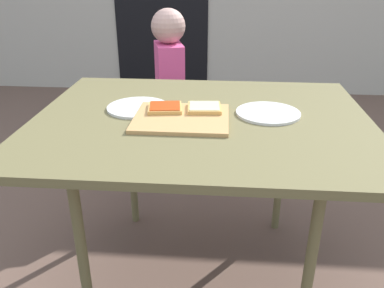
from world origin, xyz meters
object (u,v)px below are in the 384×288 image
at_px(pizza_slice_far_right, 204,108).
at_px(plate_white_right, 268,113).
at_px(dining_table, 201,129).
at_px(child_left, 170,84).
at_px(cutting_board, 181,118).
at_px(plate_white_left, 138,107).
at_px(pizza_slice_far_left, 165,108).

relative_size(pizza_slice_far_right, plate_white_right, 0.55).
bearing_deg(dining_table, child_left, 105.28).
distance_m(dining_table, pizza_slice_far_right, 0.08).
distance_m(pizza_slice_far_right, child_left, 0.87).
relative_size(cutting_board, plate_white_left, 1.41).
xyz_separation_m(pizza_slice_far_right, pizza_slice_far_left, (-0.14, -0.01, 0.00)).
bearing_deg(pizza_slice_far_right, plate_white_right, 2.41).
xyz_separation_m(pizza_slice_far_right, plate_white_right, (0.23, 0.01, -0.02)).
height_order(dining_table, plate_white_right, plate_white_right).
relative_size(dining_table, pizza_slice_far_right, 9.37).
bearing_deg(cutting_board, pizza_slice_far_right, 43.50).
relative_size(pizza_slice_far_left, plate_white_right, 0.57).
height_order(dining_table, child_left, child_left).
bearing_deg(child_left, pizza_slice_far_right, -73.56).
bearing_deg(pizza_slice_far_left, plate_white_left, 159.94).
bearing_deg(pizza_slice_far_left, dining_table, -11.24).
xyz_separation_m(dining_table, pizza_slice_far_right, (0.01, 0.04, 0.07)).
distance_m(pizza_slice_far_left, child_left, 0.85).
xyz_separation_m(cutting_board, plate_white_right, (0.31, 0.08, -0.00)).
height_order(cutting_board, child_left, child_left).
height_order(plate_white_right, plate_white_left, same).
height_order(dining_table, pizza_slice_far_left, pizza_slice_far_left).
relative_size(cutting_board, child_left, 0.33).
bearing_deg(child_left, cutting_board, -79.53).
distance_m(cutting_board, plate_white_right, 0.32).
bearing_deg(child_left, dining_table, -74.72).
xyz_separation_m(plate_white_left, child_left, (0.01, 0.79, -0.14)).
distance_m(plate_white_right, child_left, 0.95).
bearing_deg(pizza_slice_far_left, pizza_slice_far_right, 4.16).
bearing_deg(plate_white_left, plate_white_right, -2.32).
relative_size(dining_table, child_left, 1.20).
bearing_deg(pizza_slice_far_right, child_left, 106.44).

